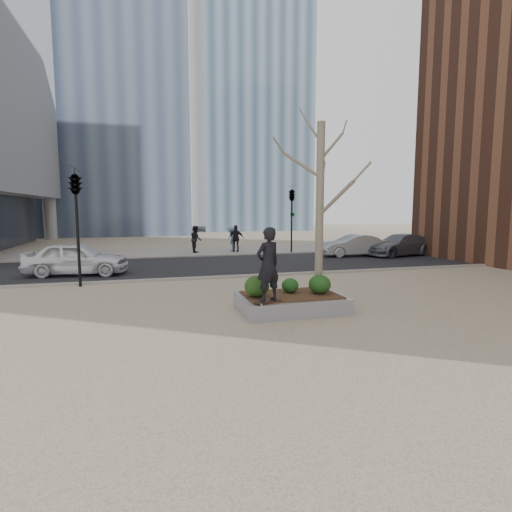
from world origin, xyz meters
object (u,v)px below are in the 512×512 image
object	(u,v)px
planter	(291,303)
police_car	(77,258)
skateboard	(268,302)
skateboarder	(268,264)

from	to	relation	value
planter	police_car	xyz separation A→B (m)	(-7.03, 8.45, 0.54)
skateboard	skateboarder	bearing A→B (deg)	0.00
police_car	planter	bearing A→B (deg)	-132.14
skateboarder	police_car	world-z (taller)	skateboarder
planter	police_car	size ratio (longest dim) A/B	0.68
skateboard	police_car	bearing A→B (deg)	106.40
skateboarder	skateboard	bearing A→B (deg)	180.00
planter	skateboarder	distance (m)	1.78
skateboarder	planter	bearing A→B (deg)	-160.89
skateboarder	police_car	xyz separation A→B (m)	(-6.08, 9.24, -0.74)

